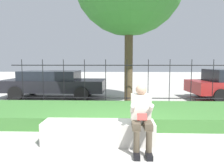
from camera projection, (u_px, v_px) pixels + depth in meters
name	position (u px, v px, depth m)	size (l,w,h in m)	color
ground_plane	(114.00, 144.00, 4.54)	(60.00, 60.00, 0.00)	#B2AFA8
stone_bench	(99.00, 134.00, 4.53)	(2.30, 0.54, 0.47)	beige
person_seated_reader	(141.00, 115.00, 4.14)	(0.42, 0.73, 1.27)	black
grass_berm	(115.00, 114.00, 6.42)	(9.75, 2.42, 0.33)	#3D7533
iron_fence	(116.00, 82.00, 7.98)	(7.75, 0.03, 1.77)	black
car_parked_left	(54.00, 83.00, 10.15)	(4.71, 2.04, 1.26)	black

